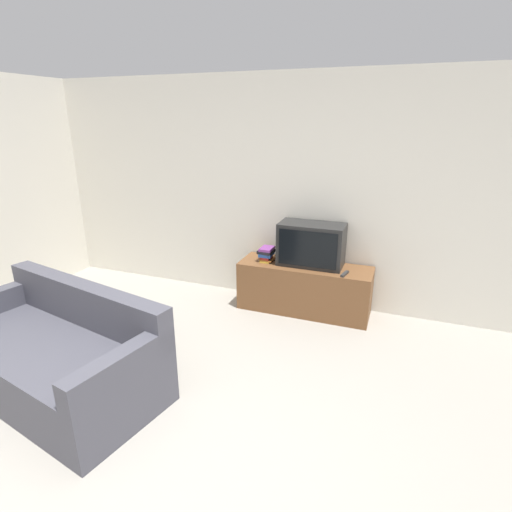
{
  "coord_description": "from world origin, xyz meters",
  "views": [
    {
      "loc": [
        1.33,
        -1.37,
        2.13
      ],
      "look_at": [
        -0.09,
        2.4,
        0.72
      ],
      "focal_mm": 28.0,
      "sensor_mm": 36.0,
      "label": 1
    }
  ],
  "objects": [
    {
      "name": "tv_stand",
      "position": [
        0.37,
        2.74,
        0.28
      ],
      "size": [
        1.49,
        0.47,
        0.56
      ],
      "color": "brown",
      "rests_on": "ground_plane"
    },
    {
      "name": "book_stack",
      "position": [
        -0.09,
        2.73,
        0.64
      ],
      "size": [
        0.18,
        0.2,
        0.16
      ],
      "color": "gold",
      "rests_on": "tv_stand"
    },
    {
      "name": "wall_back",
      "position": [
        0.0,
        3.03,
        1.3
      ],
      "size": [
        9.0,
        0.06,
        2.6
      ],
      "color": "silver",
      "rests_on": "ground_plane"
    },
    {
      "name": "television",
      "position": [
        0.42,
        2.79,
        0.79
      ],
      "size": [
        0.72,
        0.38,
        0.47
      ],
      "color": "black",
      "rests_on": "tv_stand"
    },
    {
      "name": "remote_on_stand",
      "position": [
        0.83,
        2.61,
        0.57
      ],
      "size": [
        0.07,
        0.17,
        0.02
      ],
      "rotation": [
        0.0,
        0.0,
        -0.21
      ],
      "color": "#2D2D2D",
      "rests_on": "tv_stand"
    },
    {
      "name": "couch",
      "position": [
        -1.19,
        0.67,
        0.28
      ],
      "size": [
        2.04,
        1.24,
        0.81
      ],
      "rotation": [
        0.0,
        0.0,
        -0.2
      ],
      "color": "#474751",
      "rests_on": "ground_plane"
    },
    {
      "name": "ground_plane",
      "position": [
        0.0,
        0.0,
        0.0
      ],
      "size": [
        14.0,
        14.0,
        0.0
      ],
      "primitive_type": "plane",
      "color": "#9E998E"
    }
  ]
}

